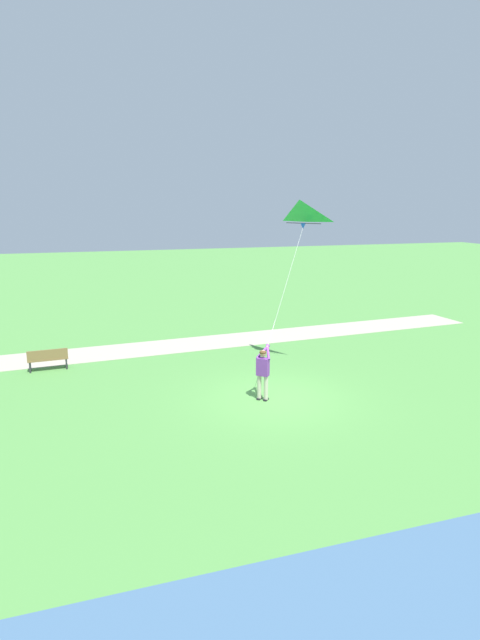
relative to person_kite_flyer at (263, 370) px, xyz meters
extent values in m
plane|color=#569947|center=(-0.01, -0.41, -1.05)|extent=(120.00, 120.00, 0.00)
cube|color=#B7AD99|center=(7.41, 1.59, -1.04)|extent=(4.26, 32.09, 0.02)
cube|color=#232328|center=(0.08, 0.09, -1.02)|extent=(0.25, 0.24, 0.06)
cylinder|color=beige|center=(0.07, 0.10, -0.60)|extent=(0.14, 0.14, 0.82)
cube|color=#232328|center=(-0.08, -0.09, -1.02)|extent=(0.25, 0.24, 0.06)
cylinder|color=beige|center=(-0.10, -0.07, -0.60)|extent=(0.14, 0.14, 0.82)
cube|color=#753899|center=(-0.02, 0.02, 0.11)|extent=(0.43, 0.44, 0.60)
sphere|color=tan|center=(-0.02, 0.02, 0.57)|extent=(0.22, 0.22, 0.22)
ellipsoid|color=#4C3319|center=(-0.03, 0.03, 0.61)|extent=(0.32, 0.32, 0.13)
cylinder|color=#753899|center=(0.21, -0.07, 0.56)|extent=(0.26, 0.56, 0.43)
cylinder|color=#753899|center=(0.09, -0.20, 0.56)|extent=(0.56, 0.22, 0.43)
sphere|color=tan|center=(0.26, -0.24, 0.69)|extent=(0.10, 0.10, 0.10)
pyramid|color=green|center=(2.62, -2.33, 5.03)|extent=(1.79, 1.27, 0.83)
cone|color=blue|center=(2.74, -2.56, 4.53)|extent=(0.27, 0.27, 0.22)
cylinder|color=black|center=(2.74, -2.56, 4.64)|extent=(1.47, 0.77, 0.02)
cylinder|color=silver|center=(1.50, -1.40, 2.59)|extent=(2.49, 2.33, 3.80)
cube|color=olive|center=(5.49, 6.98, -0.60)|extent=(0.53, 1.52, 0.05)
cube|color=olive|center=(5.30, 6.97, -0.37)|extent=(0.13, 1.50, 0.40)
cube|color=#2D2D33|center=(5.61, 7.66, -0.82)|extent=(0.06, 0.06, 0.45)
cube|color=#2D2D33|center=(5.29, 7.64, -0.82)|extent=(0.06, 0.06, 0.45)
cube|color=#2D2D33|center=(5.69, 6.33, -0.82)|extent=(0.06, 0.06, 0.45)
cube|color=#2D2D33|center=(5.37, 6.31, -0.82)|extent=(0.06, 0.06, 0.45)
camera|label=1|loc=(-14.68, 5.46, 5.26)|focal=28.00mm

